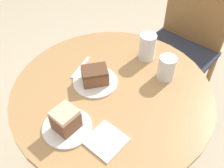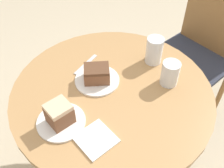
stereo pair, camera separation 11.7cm
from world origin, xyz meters
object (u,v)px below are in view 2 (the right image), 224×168
at_px(cake_slice_near, 96,74).
at_px(plate_near, 97,80).
at_px(cake_slice_far, 59,114).
at_px(glass_water, 170,74).
at_px(glass_lemonade, 154,52).
at_px(plate_far, 61,122).
at_px(chair, 198,48).

bearing_deg(cake_slice_near, plate_near, 0.00).
height_order(cake_slice_near, cake_slice_far, cake_slice_far).
bearing_deg(glass_water, cake_slice_far, -113.78).
bearing_deg(cake_slice_far, glass_lemonade, 82.95).
xyz_separation_m(plate_near, plate_far, (0.05, -0.27, 0.00)).
xyz_separation_m(plate_far, cake_slice_near, (-0.05, 0.27, 0.04)).
relative_size(cake_slice_near, glass_lemonade, 1.05).
height_order(chair, glass_water, chair).
bearing_deg(chair, glass_water, -71.73).
distance_m(glass_lemonade, glass_water, 0.16).
xyz_separation_m(chair, plate_near, (-0.16, -0.81, 0.21)).
bearing_deg(cake_slice_near, chair, 78.57).
bearing_deg(plate_far, glass_lemonade, 82.95).
distance_m(cake_slice_near, cake_slice_far, 0.28).
height_order(chair, plate_far, chair).
bearing_deg(cake_slice_near, glass_water, 38.66).
relative_size(plate_far, glass_lemonade, 1.45).
xyz_separation_m(chair, glass_water, (0.10, -0.60, 0.26)).
bearing_deg(glass_water, plate_near, -141.34).
height_order(plate_near, plate_far, same).
relative_size(cake_slice_far, glass_water, 0.89).
xyz_separation_m(plate_near, cake_slice_far, (0.05, -0.27, 0.05)).
bearing_deg(plate_near, glass_lemonade, 67.58).
height_order(plate_far, glass_water, glass_water).
relative_size(plate_near, plate_far, 1.05).
bearing_deg(plate_near, cake_slice_far, -79.32).
height_order(plate_far, glass_lemonade, glass_lemonade).
xyz_separation_m(cake_slice_near, glass_lemonade, (0.12, 0.29, 0.01)).
bearing_deg(plate_near, glass_water, 38.66).
height_order(plate_near, glass_water, glass_water).
xyz_separation_m(chair, cake_slice_near, (-0.16, -0.81, 0.25)).
bearing_deg(cake_slice_near, cake_slice_far, -79.32).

